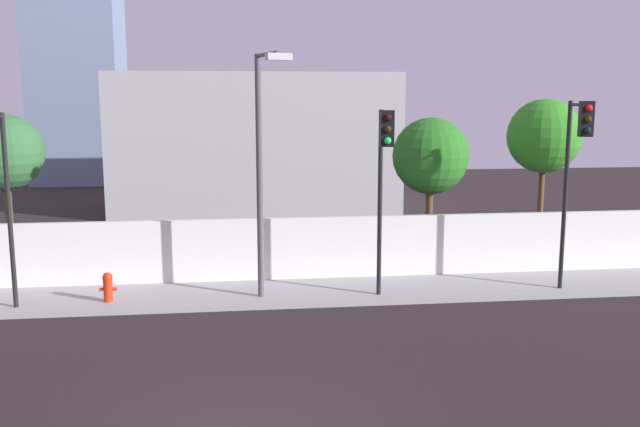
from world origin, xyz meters
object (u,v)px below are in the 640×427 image
(roadside_tree_rightmost, at_px, (544,137))
(roadside_tree_midright, at_px, (431,157))
(street_lamp_curbside, at_px, (262,156))
(fire_hydrant, at_px, (108,286))
(traffic_light_left, at_px, (384,164))
(traffic_light_right, at_px, (576,156))
(roadside_tree_midleft, at_px, (4,153))

(roadside_tree_rightmost, bearing_deg, roadside_tree_midright, -180.00)
(street_lamp_curbside, bearing_deg, fire_hydrant, 176.71)
(fire_hydrant, xyz_separation_m, roadside_tree_midright, (9.35, 2.90, 3.01))
(traffic_light_left, height_order, roadside_tree_midright, traffic_light_left)
(roadside_tree_rightmost, bearing_deg, traffic_light_right, -102.05)
(traffic_light_left, bearing_deg, roadside_tree_rightmost, 31.05)
(roadside_tree_midleft, height_order, roadside_tree_rightmost, roadside_tree_rightmost)
(street_lamp_curbside, bearing_deg, traffic_light_right, -3.46)
(roadside_tree_midleft, bearing_deg, street_lamp_curbside, -23.40)
(street_lamp_curbside, distance_m, roadside_tree_midright, 6.19)
(traffic_light_right, distance_m, roadside_tree_midright, 4.64)
(fire_hydrant, height_order, roadside_tree_midleft, roadside_tree_midleft)
(roadside_tree_rightmost, bearing_deg, fire_hydrant, -167.40)
(fire_hydrant, height_order, roadside_tree_midright, roadside_tree_midright)
(traffic_light_right, bearing_deg, fire_hydrant, 176.59)
(street_lamp_curbside, xyz_separation_m, roadside_tree_midright, (5.32, 3.14, -0.33))
(traffic_light_left, relative_size, roadside_tree_rightmost, 0.92)
(traffic_light_right, bearing_deg, roadside_tree_midleft, 166.76)
(fire_hydrant, relative_size, roadside_tree_midright, 0.16)
(traffic_light_right, height_order, roadside_tree_rightmost, roadside_tree_rightmost)
(traffic_light_right, relative_size, fire_hydrant, 6.68)
(street_lamp_curbside, relative_size, roadside_tree_midleft, 1.28)
(fire_hydrant, distance_m, roadside_tree_midleft, 5.41)
(roadside_tree_midright, height_order, roadside_tree_rightmost, roadside_tree_rightmost)
(street_lamp_curbside, bearing_deg, roadside_tree_midright, 30.51)
(roadside_tree_midright, distance_m, roadside_tree_rightmost, 3.69)
(traffic_light_left, relative_size, roadside_tree_midright, 1.03)
(fire_hydrant, bearing_deg, traffic_light_right, -3.41)
(street_lamp_curbside, distance_m, fire_hydrant, 5.24)
(traffic_light_left, bearing_deg, traffic_light_right, -0.93)
(roadside_tree_midleft, xyz_separation_m, roadside_tree_rightmost, (16.21, 0.00, 0.36))
(roadside_tree_midleft, xyz_separation_m, roadside_tree_midright, (12.57, 0.00, -0.23))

